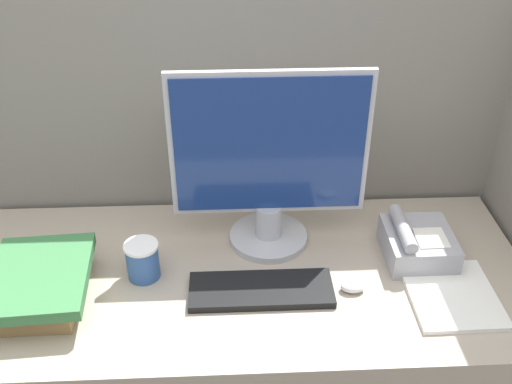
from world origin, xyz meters
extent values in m
cube|color=gray|center=(0.00, 0.71, 0.75)|extent=(1.93, 0.04, 1.50)
cube|color=tan|center=(0.00, 0.33, 0.37)|extent=(1.53, 0.67, 0.74)
cylinder|color=#B7B7BC|center=(0.08, 0.48, 0.75)|extent=(0.22, 0.22, 0.02)
cylinder|color=#B7B7BC|center=(0.08, 0.48, 0.81)|extent=(0.07, 0.07, 0.09)
cube|color=#B7B7BC|center=(0.08, 0.48, 1.05)|extent=(0.52, 0.02, 0.41)
cube|color=navy|center=(0.08, 0.47, 1.05)|extent=(0.49, 0.01, 0.38)
cube|color=black|center=(0.05, 0.26, 0.75)|extent=(0.37, 0.13, 0.02)
ellipsoid|color=silver|center=(0.28, 0.25, 0.76)|extent=(0.06, 0.04, 0.03)
cylinder|color=#335999|center=(-0.26, 0.34, 0.79)|extent=(0.08, 0.08, 0.10)
cylinder|color=white|center=(-0.26, 0.34, 0.84)|extent=(0.09, 0.09, 0.01)
cube|color=olive|center=(-0.50, 0.27, 0.76)|extent=(0.19, 0.27, 0.04)
cube|color=gold|center=(-0.50, 0.27, 0.79)|extent=(0.20, 0.28, 0.02)
cube|color=#38723F|center=(-0.49, 0.26, 0.82)|extent=(0.25, 0.31, 0.03)
cube|color=#99999E|center=(0.48, 0.38, 0.78)|extent=(0.18, 0.20, 0.08)
cube|color=white|center=(0.51, 0.36, 0.82)|extent=(0.08, 0.09, 0.00)
cylinder|color=#99999E|center=(0.43, 0.38, 0.84)|extent=(0.04, 0.18, 0.04)
cube|color=white|center=(0.53, 0.22, 0.75)|extent=(0.22, 0.25, 0.01)
camera|label=1|loc=(-0.02, -0.88, 1.79)|focal=42.00mm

